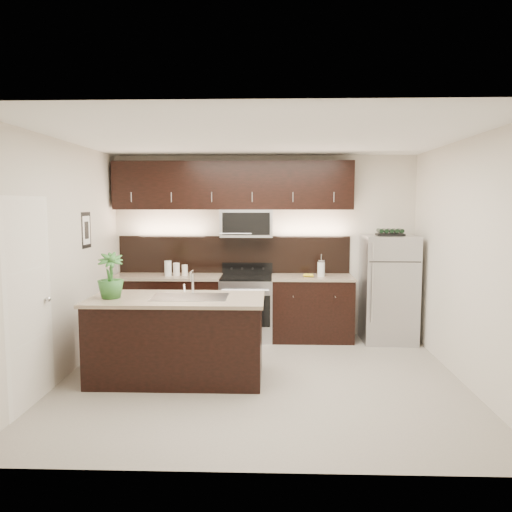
% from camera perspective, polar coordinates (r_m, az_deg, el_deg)
% --- Properties ---
extents(ground, '(4.50, 4.50, 0.00)m').
position_cam_1_polar(ground, '(5.85, 0.56, -13.83)').
color(ground, gray).
rests_on(ground, ground).
extents(room_walls, '(4.52, 4.02, 2.71)m').
position_cam_1_polar(room_walls, '(5.48, -0.59, 2.96)').
color(room_walls, beige).
rests_on(room_walls, ground).
extents(counter_run, '(3.51, 0.65, 0.94)m').
position_cam_1_polar(counter_run, '(7.37, -2.69, -5.87)').
color(counter_run, black).
rests_on(counter_run, ground).
extents(upper_fixtures, '(3.49, 0.40, 1.66)m').
position_cam_1_polar(upper_fixtures, '(7.36, -2.46, 7.19)').
color(upper_fixtures, black).
rests_on(upper_fixtures, counter_run).
extents(island, '(1.96, 0.96, 0.94)m').
position_cam_1_polar(island, '(5.79, -8.97, -9.23)').
color(island, black).
rests_on(island, ground).
extents(sink_faucet, '(0.84, 0.50, 0.28)m').
position_cam_1_polar(sink_faucet, '(5.67, -7.54, -4.53)').
color(sink_faucet, silver).
rests_on(sink_faucet, island).
extents(refrigerator, '(0.74, 0.67, 1.53)m').
position_cam_1_polar(refrigerator, '(7.43, 14.91, -3.65)').
color(refrigerator, '#B2B2B7').
rests_on(refrigerator, ground).
extents(wine_rack, '(0.38, 0.23, 0.09)m').
position_cam_1_polar(wine_rack, '(7.34, 15.08, 2.60)').
color(wine_rack, black).
rests_on(wine_rack, refrigerator).
extents(plant, '(0.36, 0.36, 0.51)m').
position_cam_1_polar(plant, '(5.75, -16.31, -2.17)').
color(plant, '#2C6428').
rests_on(plant, island).
extents(canisters, '(0.33, 0.13, 0.22)m').
position_cam_1_polar(canisters, '(7.36, -9.31, -1.48)').
color(canisters, silver).
rests_on(canisters, counter_run).
extents(french_press, '(0.11, 0.11, 0.32)m').
position_cam_1_polar(french_press, '(7.24, 7.45, -1.42)').
color(french_press, silver).
rests_on(french_press, counter_run).
extents(bananas, '(0.19, 0.17, 0.05)m').
position_cam_1_polar(bananas, '(7.20, 5.71, -2.17)').
color(bananas, gold).
rests_on(bananas, counter_run).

